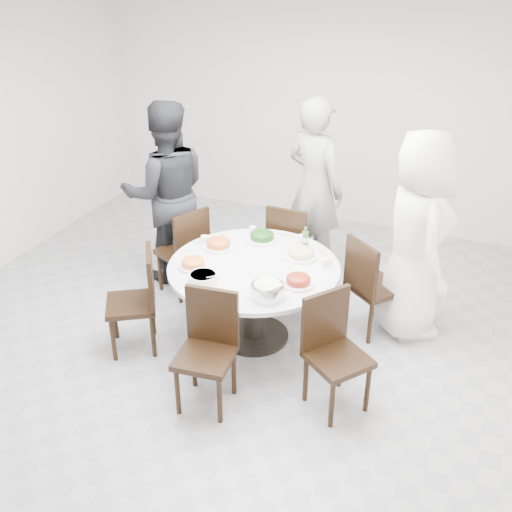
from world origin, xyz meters
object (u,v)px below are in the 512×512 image
at_px(chair_nw, 182,250).
at_px(diner_right, 416,236).
at_px(soup_bowl, 203,278).
at_px(chair_ne, 376,285).
at_px(chair_sw, 131,302).
at_px(diner_left, 167,193).
at_px(beverage_bottle, 305,238).
at_px(chair_s, 205,355).
at_px(chair_n, 292,245).
at_px(diner_middle, 315,188).
at_px(chair_se, 338,357).
at_px(rice_bowl, 268,291).
at_px(dining_table, 254,302).

distance_m(chair_nw, diner_right, 2.31).
bearing_deg(diner_right, soup_bowl, 97.49).
relative_size(chair_ne, chair_sw, 1.00).
bearing_deg(chair_nw, diner_right, 119.54).
relative_size(diner_left, beverage_bottle, 9.18).
bearing_deg(chair_s, chair_ne, 51.13).
bearing_deg(soup_bowl, chair_n, 78.49).
distance_m(diner_right, beverage_bottle, 0.98).
bearing_deg(diner_middle, chair_sw, 86.91).
relative_size(chair_n, chair_sw, 1.00).
xyz_separation_m(chair_ne, chair_nw, (-1.97, -0.06, 0.00)).
distance_m(chair_n, chair_s, 1.98).
xyz_separation_m(chair_se, soup_bowl, (-1.22, 0.19, 0.31)).
distance_m(chair_s, diner_right, 2.13).
xyz_separation_m(diner_right, diner_middle, (-1.16, 0.74, 0.01)).
bearing_deg(chair_sw, chair_se, 56.49).
xyz_separation_m(soup_bowl, beverage_bottle, (0.59, 0.91, 0.07)).
height_order(chair_s, beverage_bottle, beverage_bottle).
relative_size(chair_ne, beverage_bottle, 4.58).
distance_m(diner_right, diner_middle, 1.38).
xyz_separation_m(chair_ne, diner_right, (0.28, 0.15, 0.48)).
relative_size(chair_nw, soup_bowl, 3.95).
height_order(chair_ne, diner_right, diner_right).
bearing_deg(diner_middle, soup_bowl, 102.82).
xyz_separation_m(diner_left, rice_bowl, (1.57, -1.17, -0.15)).
xyz_separation_m(chair_n, rice_bowl, (0.29, -1.45, 0.33)).
relative_size(dining_table, beverage_bottle, 7.22).
bearing_deg(diner_right, chair_ne, 89.13).
relative_size(diner_right, soup_bowl, 7.94).
distance_m(chair_s, soup_bowl, 0.69).
distance_m(chair_s, rice_bowl, 0.69).
xyz_separation_m(dining_table, rice_bowl, (0.30, -0.44, 0.43)).
distance_m(diner_right, rice_bowl, 1.48).
xyz_separation_m(dining_table, diner_left, (-1.27, 0.73, 0.58)).
xyz_separation_m(dining_table, diner_middle, (0.10, 1.43, 0.59)).
relative_size(dining_table, chair_nw, 1.58).
bearing_deg(chair_nw, diner_middle, 155.25).
distance_m(chair_ne, diner_right, 0.58).
bearing_deg(dining_table, chair_se, -32.88).
bearing_deg(rice_bowl, chair_ne, 55.28).
bearing_deg(chair_nw, beverage_bottle, 114.63).
relative_size(dining_table, chair_ne, 1.58).
bearing_deg(chair_se, rice_bowl, 112.37).
height_order(chair_nw, beverage_bottle, beverage_bottle).
relative_size(chair_s, diner_left, 0.50).
relative_size(dining_table, rice_bowl, 5.62).
relative_size(chair_s, soup_bowl, 3.95).
bearing_deg(chair_sw, diner_left, 163.09).
bearing_deg(chair_s, diner_right, 46.78).
distance_m(dining_table, chair_n, 1.02).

